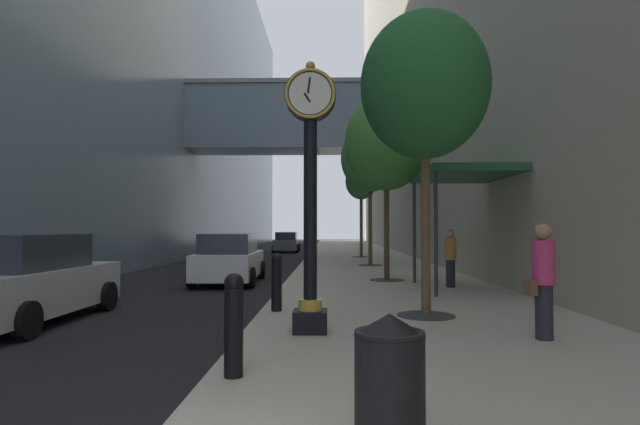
% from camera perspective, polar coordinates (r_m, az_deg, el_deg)
% --- Properties ---
extents(ground_plane, '(110.00, 110.00, 0.00)m').
position_cam_1_polar(ground_plane, '(29.63, -1.62, -5.35)').
color(ground_plane, black).
rests_on(ground_plane, ground).
extents(sidewalk_right, '(6.37, 80.00, 0.14)m').
position_cam_1_polar(sidewalk_right, '(32.63, 4.25, -4.90)').
color(sidewalk_right, '#ADA593').
rests_on(sidewalk_right, ground).
extents(building_block_left, '(22.58, 80.00, 27.50)m').
position_cam_1_polar(building_block_left, '(36.89, -20.04, 17.08)').
color(building_block_left, slate).
rests_on(building_block_left, ground).
extents(street_clock, '(0.84, 0.55, 4.44)m').
position_cam_1_polar(street_clock, '(8.28, -1.10, 3.42)').
color(street_clock, black).
rests_on(street_clock, sidewalk_right).
extents(bollard_nearest, '(0.23, 0.23, 1.17)m').
position_cam_1_polar(bollard_nearest, '(5.95, -9.70, -12.13)').
color(bollard_nearest, black).
rests_on(bollard_nearest, sidewalk_right).
extents(bollard_third, '(0.23, 0.23, 1.17)m').
position_cam_1_polar(bollard_third, '(10.43, -4.92, -7.69)').
color(bollard_third, black).
rests_on(bollard_third, sidewalk_right).
extents(street_tree_near, '(2.50, 2.50, 5.90)m').
position_cam_1_polar(street_tree_near, '(10.34, 11.71, 13.73)').
color(street_tree_near, '#333335').
rests_on(street_tree_near, sidewalk_right).
extents(street_tree_mid_near, '(2.73, 2.73, 6.06)m').
position_cam_1_polar(street_tree_mid_near, '(16.86, 7.48, 7.73)').
color(street_tree_mid_near, '#333335').
rests_on(street_tree_mid_near, sidewalk_right).
extents(street_tree_mid_far, '(2.70, 2.70, 6.47)m').
position_cam_1_polar(street_tree_mid_far, '(23.55, 5.66, 6.04)').
color(street_tree_mid_far, '#333335').
rests_on(street_tree_mid_far, sidewalk_right).
extents(street_tree_far, '(1.87, 1.87, 5.56)m').
position_cam_1_polar(street_tree_far, '(30.18, 4.66, 3.40)').
color(street_tree_far, '#333335').
rests_on(street_tree_far, sidewalk_right).
extents(trash_bin, '(0.53, 0.53, 1.05)m').
position_cam_1_polar(trash_bin, '(3.96, 7.86, -18.52)').
color(trash_bin, black).
rests_on(trash_bin, sidewalk_right).
extents(pedestrian_walking, '(0.49, 0.40, 1.75)m').
position_cam_1_polar(pedestrian_walking, '(8.44, 23.84, -6.75)').
color(pedestrian_walking, '#23232D').
rests_on(pedestrian_walking, sidewalk_right).
extents(pedestrian_by_clock, '(0.41, 0.41, 1.65)m').
position_cam_1_polar(pedestrian_by_clock, '(15.02, 14.48, -4.84)').
color(pedestrian_by_clock, '#23232D').
rests_on(pedestrian_by_clock, sidewalk_right).
extents(storefront_awning, '(2.40, 3.60, 3.30)m').
position_cam_1_polar(storefront_awning, '(14.72, 15.73, 3.95)').
color(storefront_awning, '#235138').
rests_on(storefront_awning, sidewalk_right).
extents(car_silver_near, '(2.11, 4.35, 1.70)m').
position_cam_1_polar(car_silver_near, '(11.30, -30.46, -6.61)').
color(car_silver_near, '#B7BABF').
rests_on(car_silver_near, ground).
extents(car_white_mid, '(2.12, 4.30, 1.65)m').
position_cam_1_polar(car_white_mid, '(17.14, -10.17, -5.20)').
color(car_white_mid, silver).
rests_on(car_white_mid, ground).
extents(car_blue_far, '(2.19, 4.38, 1.60)m').
position_cam_1_polar(car_blue_far, '(24.63, -9.93, -4.22)').
color(car_blue_far, navy).
rests_on(car_blue_far, ground).
extents(car_grey_trailing, '(2.02, 4.29, 1.55)m').
position_cam_1_polar(car_grey_trailing, '(39.26, -3.78, -3.37)').
color(car_grey_trailing, slate).
rests_on(car_grey_trailing, ground).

